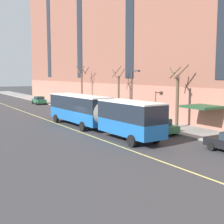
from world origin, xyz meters
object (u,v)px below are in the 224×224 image
(street_tree_far_downtown, at_px, (82,86))
(street_lamp, at_px, (133,90))
(city_bus, at_px, (96,111))
(street_tree_mid_block, at_px, (177,97))
(parked_car_black_0, at_px, (86,110))
(parked_car_green_4, at_px, (158,126))
(parked_car_darkgray_5, at_px, (109,116))
(parked_car_green_3, at_px, (39,100))
(street_tree_far_uptown, at_px, (118,92))

(street_tree_far_downtown, relative_size, street_lamp, 1.16)
(street_tree_far_downtown, bearing_deg, city_bus, -111.92)
(city_bus, relative_size, street_tree_mid_block, 2.77)
(parked_car_black_0, distance_m, parked_car_green_4, 15.85)
(parked_car_black_0, relative_size, street_lamp, 0.71)
(parked_car_black_0, relative_size, parked_car_darkgray_5, 0.97)
(parked_car_black_0, bearing_deg, city_bus, -111.57)
(parked_car_green_3, xyz_separation_m, street_lamp, (1.76, -29.94, 3.24))
(parked_car_green_3, relative_size, street_lamp, 0.73)
(parked_car_darkgray_5, distance_m, street_tree_far_uptown, 6.21)
(parked_car_black_0, xyz_separation_m, parked_car_green_4, (-0.01, -15.85, -0.00))
(city_bus, bearing_deg, parked_car_green_4, -44.56)
(parked_car_black_0, xyz_separation_m, parked_car_green_3, (-0.06, 20.84, -0.00))
(parked_car_green_4, xyz_separation_m, street_tree_mid_block, (3.70, 1.34, 2.65))
(parked_car_darkgray_5, distance_m, street_lamp, 4.44)
(parked_car_darkgray_5, bearing_deg, parked_car_green_3, 89.64)
(city_bus, xyz_separation_m, street_lamp, (6.21, 2.31, 1.98))
(parked_car_black_0, height_order, parked_car_green_4, same)
(street_tree_far_downtown, xyz_separation_m, street_lamp, (-2.00, -18.09, 0.17))
(street_lamp, bearing_deg, parked_car_black_0, 100.56)
(parked_car_green_4, bearing_deg, city_bus, 135.44)
(parked_car_black_0, relative_size, parked_car_green_4, 1.01)
(city_bus, distance_m, parked_car_green_4, 6.45)
(parked_car_darkgray_5, distance_m, street_tree_far_downtown, 16.52)
(city_bus, bearing_deg, parked_car_green_3, 82.15)
(city_bus, bearing_deg, street_tree_mid_block, -20.68)
(street_tree_far_uptown, height_order, street_lamp, street_tree_far_uptown)
(street_tree_mid_block, relative_size, street_tree_far_uptown, 0.97)
(parked_car_green_3, xyz_separation_m, parked_car_green_4, (0.06, -36.69, 0.00))
(parked_car_black_0, bearing_deg, parked_car_green_4, -90.03)
(parked_car_green_3, relative_size, street_tree_mid_block, 0.67)
(parked_car_darkgray_5, xyz_separation_m, street_lamp, (1.94, -2.34, 3.24))
(street_tree_mid_block, bearing_deg, parked_car_green_4, -160.11)
(city_bus, xyz_separation_m, parked_car_black_0, (4.51, 11.42, -1.27))
(street_tree_far_downtown, height_order, street_lamp, street_tree_far_downtown)
(parked_car_green_3, xyz_separation_m, street_tree_far_downtown, (3.76, -11.86, 3.07))
(parked_car_green_4, relative_size, parked_car_darkgray_5, 0.97)
(parked_car_darkgray_5, distance_m, street_tree_mid_block, 9.09)
(parked_car_black_0, relative_size, street_tree_mid_block, 0.66)
(parked_car_green_3, xyz_separation_m, street_tree_mid_block, (3.76, -35.35, 2.65))
(street_tree_mid_block, bearing_deg, parked_car_green_3, 96.07)
(street_tree_mid_block, bearing_deg, street_tree_far_downtown, 89.99)
(parked_car_darkgray_5, relative_size, street_lamp, 0.73)
(parked_car_green_4, distance_m, parked_car_darkgray_5, 9.09)
(parked_car_darkgray_5, relative_size, street_tree_far_downtown, 0.63)
(parked_car_green_4, bearing_deg, parked_car_green_3, 90.09)
(street_tree_far_downtown, distance_m, street_lamp, 18.20)
(street_tree_mid_block, height_order, street_lamp, street_tree_mid_block)
(street_tree_mid_block, xyz_separation_m, street_tree_far_uptown, (-0.02, 11.77, 0.01))
(parked_car_black_0, distance_m, parked_car_green_3, 20.84)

